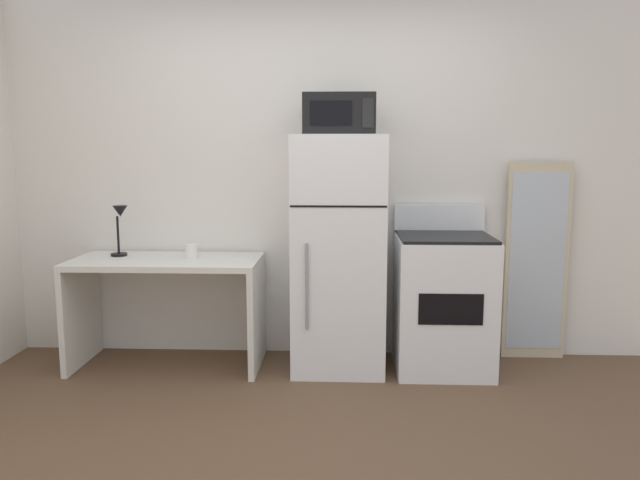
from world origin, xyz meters
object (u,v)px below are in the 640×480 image
at_px(microwave, 339,114).
at_px(oven_range, 443,302).
at_px(desk, 167,290).
at_px(refrigerator, 339,254).
at_px(desk_lamp, 120,222).
at_px(leaning_mirror, 537,262).
at_px(coffee_mug, 191,251).

height_order(microwave, oven_range, microwave).
height_order(desk, refrigerator, refrigerator).
xyz_separation_m(desk_lamp, microwave, (1.51, -0.09, 0.72)).
distance_m(desk, refrigerator, 1.20).
bearing_deg(leaning_mirror, microwave, -168.98).
bearing_deg(desk_lamp, leaning_mirror, 3.56).
bearing_deg(coffee_mug, desk_lamp, 173.95).
xyz_separation_m(refrigerator, microwave, (0.00, -0.02, 0.92)).
relative_size(coffee_mug, microwave, 0.21).
distance_m(desk_lamp, oven_range, 2.28).
height_order(desk_lamp, coffee_mug, desk_lamp).
height_order(desk_lamp, microwave, microwave).
xyz_separation_m(coffee_mug, refrigerator, (1.01, -0.02, -0.01)).
bearing_deg(desk_lamp, coffee_mug, -6.05).
relative_size(refrigerator, microwave, 3.43).
distance_m(desk_lamp, refrigerator, 1.53).
bearing_deg(desk, refrigerator, 0.50).
height_order(desk, desk_lamp, desk_lamp).
height_order(coffee_mug, leaning_mirror, leaning_mirror).
bearing_deg(desk, oven_range, 0.17).
height_order(coffee_mug, refrigerator, refrigerator).
height_order(coffee_mug, microwave, microwave).
bearing_deg(desk, desk_lamp, 166.68).
distance_m(oven_range, leaning_mirror, 0.77).
xyz_separation_m(oven_range, leaning_mirror, (0.69, 0.26, 0.23)).
bearing_deg(desk_lamp, oven_range, -1.92).
bearing_deg(microwave, coffee_mug, 177.88).
relative_size(desk, oven_range, 1.16).
height_order(desk_lamp, refrigerator, refrigerator).
bearing_deg(leaning_mirror, desk_lamp, -176.44).
distance_m(desk_lamp, coffee_mug, 0.54).
distance_m(refrigerator, microwave, 0.92).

